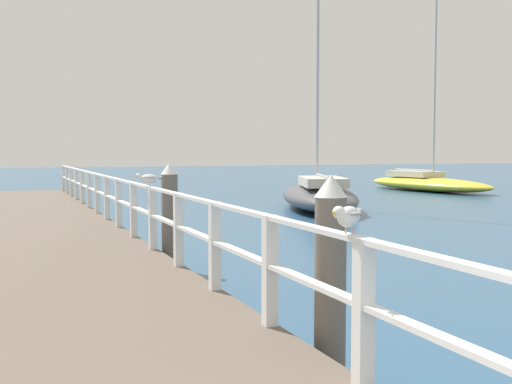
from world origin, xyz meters
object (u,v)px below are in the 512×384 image
at_px(seagull_background, 149,178).
at_px(boat_3, 319,195).
at_px(boat_0, 426,183).
at_px(dock_piling_near, 330,278).
at_px(seagull_foreground, 348,215).
at_px(dock_piling_far, 170,216).

relative_size(seagull_background, boat_3, 0.05).
xyz_separation_m(boat_0, boat_3, (-9.90, -7.14, 0.08)).
height_order(dock_piling_near, boat_3, boat_3).
distance_m(dock_piling_near, boat_3, 16.63).
bearing_deg(seagull_background, dock_piling_near, -162.60).
bearing_deg(dock_piling_near, boat_3, 62.86).
distance_m(seagull_foreground, seagull_background, 6.60).
bearing_deg(boat_0, boat_3, 32.80).
distance_m(dock_piling_near, seagull_foreground, 1.23).
relative_size(dock_piling_near, seagull_background, 3.91).
relative_size(dock_piling_near, dock_piling_far, 1.00).
bearing_deg(boat_0, dock_piling_far, 39.79).
relative_size(dock_piling_near, seagull_foreground, 4.54).
height_order(dock_piling_far, boat_0, boat_0).
xyz_separation_m(dock_piling_far, boat_0, (17.48, 16.18, -0.51)).
relative_size(boat_0, boat_3, 1.13).
xyz_separation_m(dock_piling_near, boat_3, (7.58, 14.80, -0.44)).
distance_m(seagull_background, boat_3, 12.20).
height_order(dock_piling_near, seagull_background, dock_piling_near).
bearing_deg(boat_3, seagull_foreground, -97.29).
bearing_deg(dock_piling_near, seagull_foreground, -111.82).
distance_m(dock_piling_near, dock_piling_far, 5.75).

